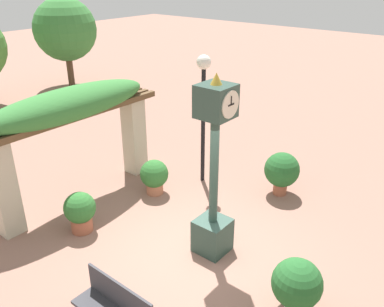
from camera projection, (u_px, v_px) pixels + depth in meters
ground_plane at (191, 254)px, 7.73m from camera, size 60.00×60.00×0.00m
pedestal_clock at (214, 179)px, 7.21m from camera, size 0.59×0.60×3.46m
pergola at (72, 116)px, 8.78m from camera, size 4.58×1.05×2.66m
potted_plant_near_left at (154, 175)px, 9.62m from camera, size 0.68×0.68×0.86m
potted_plant_near_right at (80, 211)px, 8.23m from camera, size 0.65×0.65×0.87m
potted_plant_far_left at (297, 284)px, 6.26m from camera, size 0.79×0.79×0.94m
potted_plant_far_right at (282, 171)px, 9.52m from camera, size 0.83×0.83×1.06m
lamp_post at (203, 91)px, 9.43m from camera, size 0.34×0.34×3.18m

